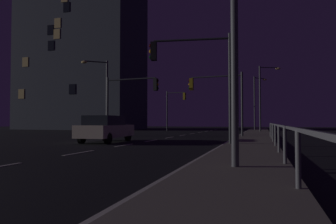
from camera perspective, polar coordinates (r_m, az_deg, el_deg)
ground_plane at (r=20.01m, az=-2.66°, el=-5.32°), size 112.00×112.00×0.00m
sidewalk_right at (r=18.81m, az=15.72°, el=-5.26°), size 2.46×77.00×0.14m
lane_markings_center at (r=23.32m, az=0.29°, el=-4.81°), size 0.14×50.00×0.01m
lane_edge_line at (r=23.89m, az=12.49°, el=-4.70°), size 0.14×53.00×0.01m
car at (r=18.36m, az=-11.60°, el=-3.04°), size 2.01×4.47×1.57m
traffic_light_near_left at (r=23.76m, az=9.12°, el=3.87°), size 4.25×0.42×4.83m
traffic_light_mid_right at (r=40.86m, az=1.32°, el=1.68°), size 2.84×0.58×5.38m
traffic_light_near_right at (r=15.60m, az=4.95°, el=8.55°), size 4.16×0.84×5.50m
traffic_light_far_left at (r=24.42m, az=-7.12°, el=3.48°), size 4.63×0.54×4.86m
street_lamp_across_street at (r=35.81m, az=17.49°, el=3.66°), size 2.35×1.09×7.34m
street_lamp_corner at (r=42.61m, az=16.30°, el=2.64°), size 1.73×1.92×7.14m
street_lamp_median at (r=8.00m, az=10.35°, el=19.90°), size 1.64×0.67×6.69m
street_lamp_far_end at (r=26.87m, az=-12.24°, el=4.15°), size 1.87×1.49×6.52m
barrier_fence at (r=11.41m, az=20.09°, el=-3.42°), size 0.09×24.32×0.98m
building_distant at (r=53.29m, az=-15.80°, el=10.73°), size 19.09×10.69×25.50m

